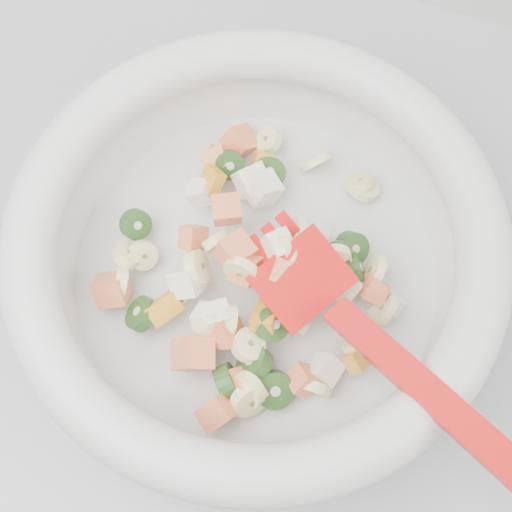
% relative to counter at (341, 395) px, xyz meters
% --- Properties ---
extents(counter, '(2.00, 0.60, 0.90)m').
position_rel_counter_xyz_m(counter, '(0.00, 0.00, 0.00)').
color(counter, '#9F9EA4').
rests_on(counter, ground).
extents(mixing_bowl, '(0.43, 0.36, 0.13)m').
position_rel_counter_xyz_m(mixing_bowl, '(-0.11, -0.04, 0.50)').
color(mixing_bowl, silver).
rests_on(mixing_bowl, counter).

